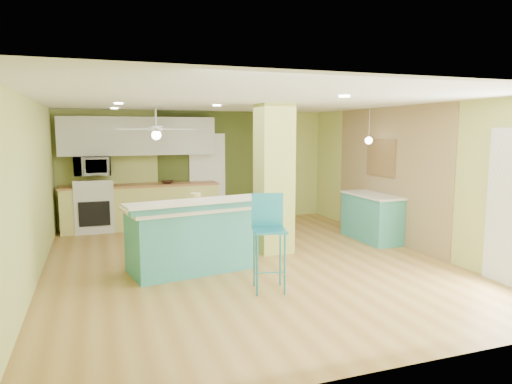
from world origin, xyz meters
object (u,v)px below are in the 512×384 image
(peninsula, at_px, (190,236))
(bar_stool, at_px, (268,226))
(side_counter, at_px, (371,217))
(canister, at_px, (196,200))
(fruit_bowl, at_px, (168,182))

(peninsula, height_order, bar_stool, bar_stool)
(side_counter, xyz_separation_m, canister, (-3.52, -0.75, 0.62))
(peninsula, xyz_separation_m, canister, (0.09, -0.01, 0.55))
(bar_stool, distance_m, fruit_bowl, 4.42)
(side_counter, relative_size, canister, 7.05)
(peninsula, bearing_deg, canister, -15.08)
(canister, bearing_deg, side_counter, 12.09)
(fruit_bowl, xyz_separation_m, canister, (-0.07, -3.24, 0.08))
(peninsula, bearing_deg, side_counter, 1.55)
(canister, bearing_deg, peninsula, 175.05)
(peninsula, bearing_deg, bar_stool, -64.98)
(fruit_bowl, bearing_deg, side_counter, -35.77)
(bar_stool, bearing_deg, side_counter, 46.96)
(fruit_bowl, bearing_deg, bar_stool, -81.68)
(side_counter, bearing_deg, peninsula, -168.33)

